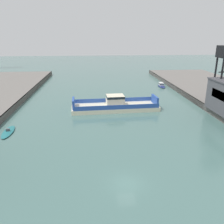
# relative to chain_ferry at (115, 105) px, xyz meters

# --- Properties ---
(ground_plane) EXTENTS (400.00, 400.00, 0.00)m
(ground_plane) POSITION_rel_chain_ferry_xyz_m (-1.46, -31.58, -1.15)
(ground_plane) COLOR #476B66
(chain_ferry) EXTENTS (22.72, 8.01, 3.86)m
(chain_ferry) POSITION_rel_chain_ferry_xyz_m (0.00, 0.00, 0.00)
(chain_ferry) COLOR beige
(chain_ferry) RESTS_ON ground
(moored_boat_near_left) EXTENTS (2.32, 6.71, 0.86)m
(moored_boat_near_left) POSITION_rel_chain_ferry_xyz_m (-22.72, -13.24, -0.95)
(moored_boat_near_left) COLOR #237075
(moored_boat_near_left) RESTS_ON ground
(moored_boat_near_right) EXTENTS (2.40, 7.11, 1.44)m
(moored_boat_near_right) POSITION_rel_chain_ferry_xyz_m (20.18, 26.82, -0.61)
(moored_boat_near_right) COLOR navy
(moored_boat_near_right) RESTS_ON ground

